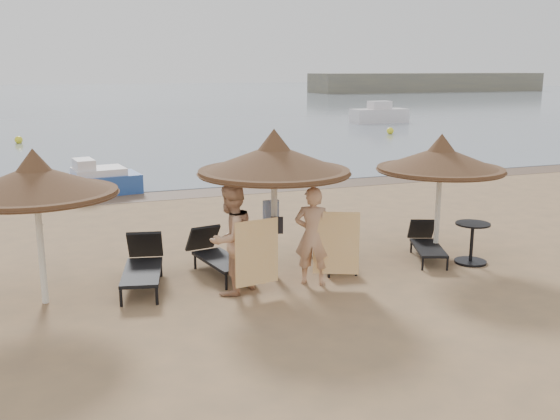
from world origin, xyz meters
The scene contains 20 objects.
ground centered at (0.00, 0.00, 0.00)m, with size 160.00×160.00×0.00m, color #9E784F.
sea centered at (0.00, 80.00, 0.01)m, with size 200.00×140.00×0.03m, color slate.
wet_sand_strip centered at (0.00, 9.40, 0.00)m, with size 200.00×1.60×0.01m, color brown.
palapa_left centered at (-4.44, 1.03, 2.07)m, with size 2.63×2.63×2.60m.
palapa_center centered at (-0.37, 0.97, 2.22)m, with size 2.81×2.81×2.79m.
palapa_right centered at (3.22, 1.02, 2.04)m, with size 2.59×2.59×2.57m.
lounger_far_left centered at (-2.76, 1.37, 0.39)m, with size 1.04×2.03×0.87m.
lounger_near_left centered at (-1.34, 1.60, 0.37)m, with size 0.94×1.91×0.82m.
lounger_near_right centered at (0.97, 1.47, 0.36)m, with size 0.85×1.86×0.80m.
lounger_far_right centered at (2.99, 1.03, 0.32)m, with size 1.07×1.68×0.71m.
side_table centered at (3.63, 0.39, 0.39)m, with size 0.69×0.69×0.83m.
person_left centered at (-1.36, 0.41, 1.12)m, with size 1.03×0.67×2.25m, color tan.
person_right centered at (0.14, 0.36, 1.05)m, with size 0.96×0.63×2.09m, color tan.
towel_left centered at (-1.01, 0.06, 0.79)m, with size 0.81×0.15×1.15m.
towel_right centered at (0.49, 0.11, 0.80)m, with size 0.76×0.36×1.15m.
bag_patterned centered at (-0.37, 1.15, 1.25)m, with size 0.31×0.15×0.38m.
bag_dark centered at (-0.37, 0.81, 1.04)m, with size 0.23×0.15×0.31m.
pedal_boat centered at (-2.85, 10.38, 0.41)m, with size 2.57×1.74×1.12m.
buoy_left centered at (-5.70, 25.42, 0.20)m, with size 0.40×0.40×0.40m, color yellow.
buoy_right centered at (14.80, 22.89, 0.20)m, with size 0.41×0.41×0.41m, color yellow.
Camera 1 is at (-4.15, -9.58, 3.85)m, focal length 40.00 mm.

